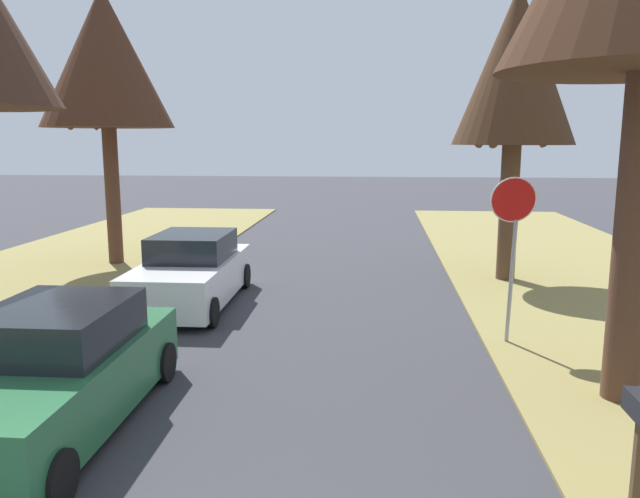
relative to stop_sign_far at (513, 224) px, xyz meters
name	(u,v)px	position (x,y,z in m)	size (l,w,h in m)	color
stop_sign_far	(513,224)	(0.00, 0.00, 0.00)	(0.81, 0.43, 2.96)	#9EA0A5
street_tree_right_mid_b	(516,68)	(1.01, 5.24, 3.18)	(3.03, 3.03, 7.36)	brown
street_tree_left_mid_b	(105,60)	(-10.03, 6.43, 3.66)	(3.70, 3.70, 7.78)	brown
parked_sedan_green	(54,373)	(-6.41, -3.88, -1.46)	(1.99, 4.42, 1.57)	#28663D
parked_sedan_white	(191,272)	(-6.46, 2.20, -1.46)	(1.99, 4.42, 1.57)	white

